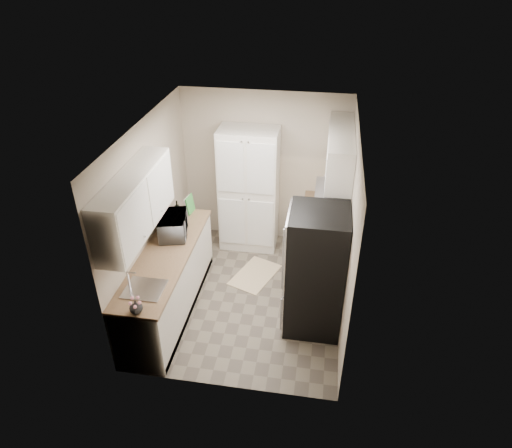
{
  "coord_description": "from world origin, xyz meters",
  "views": [
    {
      "loc": [
        0.92,
        -4.94,
        4.34
      ],
      "look_at": [
        0.1,
        0.15,
        1.12
      ],
      "focal_mm": 32.0,
      "sensor_mm": 36.0,
      "label": 1
    }
  ],
  "objects_px": {
    "pantry_cabinet": "(249,190)",
    "wine_bottle": "(177,210)",
    "electric_range": "(319,258)",
    "microwave": "(173,226)",
    "toaster_oven": "(328,199)",
    "refrigerator": "(316,272)"
  },
  "relations": [
    {
      "from": "refrigerator",
      "to": "wine_bottle",
      "type": "distance_m",
      "value": 2.21
    },
    {
      "from": "electric_range",
      "to": "toaster_oven",
      "type": "height_order",
      "value": "same"
    },
    {
      "from": "refrigerator",
      "to": "wine_bottle",
      "type": "height_order",
      "value": "refrigerator"
    },
    {
      "from": "electric_range",
      "to": "refrigerator",
      "type": "relative_size",
      "value": 0.66
    },
    {
      "from": "wine_bottle",
      "to": "pantry_cabinet",
      "type": "bearing_deg",
      "value": 44.61
    },
    {
      "from": "wine_bottle",
      "to": "toaster_oven",
      "type": "distance_m",
      "value": 2.24
    },
    {
      "from": "pantry_cabinet",
      "to": "electric_range",
      "type": "bearing_deg",
      "value": -38.22
    },
    {
      "from": "electric_range",
      "to": "refrigerator",
      "type": "xyz_separation_m",
      "value": [
        -0.03,
        -0.8,
        0.37
      ]
    },
    {
      "from": "pantry_cabinet",
      "to": "wine_bottle",
      "type": "bearing_deg",
      "value": -135.39
    },
    {
      "from": "wine_bottle",
      "to": "refrigerator",
      "type": "bearing_deg",
      "value": -22.73
    },
    {
      "from": "pantry_cabinet",
      "to": "wine_bottle",
      "type": "xyz_separation_m",
      "value": [
        -0.89,
        -0.88,
        0.05
      ]
    },
    {
      "from": "wine_bottle",
      "to": "microwave",
      "type": "bearing_deg",
      "value": -79.92
    },
    {
      "from": "pantry_cabinet",
      "to": "microwave",
      "type": "distance_m",
      "value": 1.54
    },
    {
      "from": "microwave",
      "to": "toaster_oven",
      "type": "bearing_deg",
      "value": -74.28
    },
    {
      "from": "toaster_oven",
      "to": "electric_range",
      "type": "bearing_deg",
      "value": -72.13
    },
    {
      "from": "pantry_cabinet",
      "to": "refrigerator",
      "type": "height_order",
      "value": "pantry_cabinet"
    },
    {
      "from": "electric_range",
      "to": "microwave",
      "type": "height_order",
      "value": "microwave"
    },
    {
      "from": "pantry_cabinet",
      "to": "toaster_oven",
      "type": "distance_m",
      "value": 1.24
    },
    {
      "from": "microwave",
      "to": "toaster_oven",
      "type": "relative_size",
      "value": 1.48
    },
    {
      "from": "microwave",
      "to": "electric_range",
      "type": "bearing_deg",
      "value": -93.06
    },
    {
      "from": "electric_range",
      "to": "pantry_cabinet",
      "type": "bearing_deg",
      "value": 141.78
    },
    {
      "from": "microwave",
      "to": "wine_bottle",
      "type": "bearing_deg",
      "value": -3.76
    }
  ]
}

